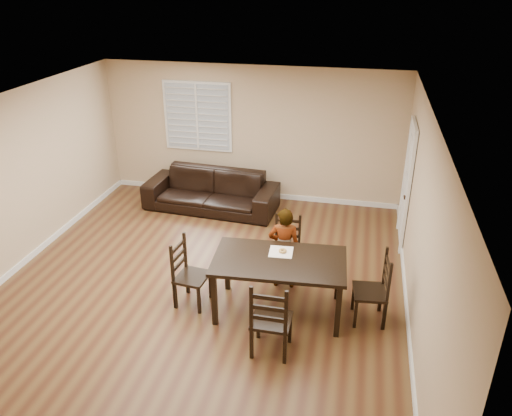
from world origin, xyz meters
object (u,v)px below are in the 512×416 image
Objects in this scene: chair_left at (184,274)px; donut at (283,251)px; chair_far at (269,325)px; sofa at (211,191)px; child at (284,248)px; dining_table at (279,265)px; chair_right at (379,291)px; chair_near at (287,245)px.

chair_left reaches higher than donut.
chair_far is 0.41× the size of sofa.
chair_left is 1.43m from donut.
child is at bearing -54.88° from chair_left.
donut reaches higher than dining_table.
chair_right is at bearing 151.65° from child.
chair_near is 1.73m from chair_right.
donut is (0.07, -0.91, 0.43)m from chair_near.
chair_far reaches higher than dining_table.
donut reaches higher than sofa.
chair_left is at bearing -138.23° from chair_near.
dining_table is 1.43× the size of child.
chair_near is at bearing -93.67° from child.
chair_left reaches higher than sofa.
chair_far is 1.64m from chair_right.
chair_far is at bearing 86.69° from child.
chair_far is (0.12, -2.04, 0.05)m from chair_near.
chair_right is 0.80× the size of child.
dining_table is 16.44× the size of donut.
chair_far is 1.03× the size of chair_right.
child is (-0.04, 0.64, -0.10)m from dining_table.
dining_table is 1.96× the size of chair_near.
donut is at bearing -101.25° from chair_right.
donut is (-0.04, 1.13, 0.38)m from chair_far.
chair_left is 3.09m from sofa.
child reaches higher than chair_near.
donut is 0.04× the size of sofa.
donut is (0.05, -0.44, 0.22)m from child.
dining_table is 1.37m from chair_right.
chair_left is at bearing -93.26° from chair_right.
chair_right is 1.49m from child.
child reaches higher than sofa.
sofa is (-1.88, 2.98, -0.37)m from dining_table.
chair_far reaches higher than chair_right.
sofa is at bearing -63.54° from chair_far.
chair_near is 0.93× the size of chair_left.
dining_table reaches higher than sofa.
chair_near reaches higher than dining_table.
donut is at bearing 89.87° from child.
chair_near is at bearing -132.48° from chair_right.
chair_left reaches higher than chair_near.
chair_right is at bearing -4.66° from donut.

